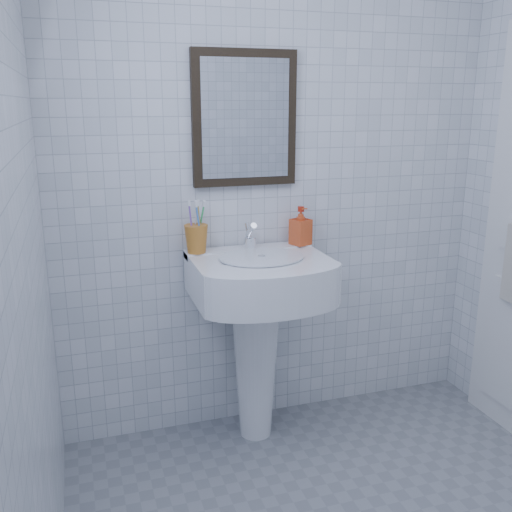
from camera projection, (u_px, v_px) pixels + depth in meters
name	position (u px, v px, depth m)	size (l,w,h in m)	color
wall_back	(278.00, 181.00, 2.79)	(2.20, 0.02, 2.50)	white
wall_left	(17.00, 264.00, 1.37)	(0.02, 2.40, 2.50)	white
washbasin	(257.00, 317.00, 2.71)	(0.62, 0.45, 0.95)	white
faucet	(250.00, 238.00, 2.72)	(0.06, 0.12, 0.14)	white
toothbrush_cup	(196.00, 239.00, 2.65)	(0.11, 0.11, 0.13)	#C17326
soap_dispenser	(301.00, 226.00, 2.79)	(0.08, 0.09, 0.19)	red
wall_mirror	(245.00, 119.00, 2.65)	(0.50, 0.04, 0.62)	black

